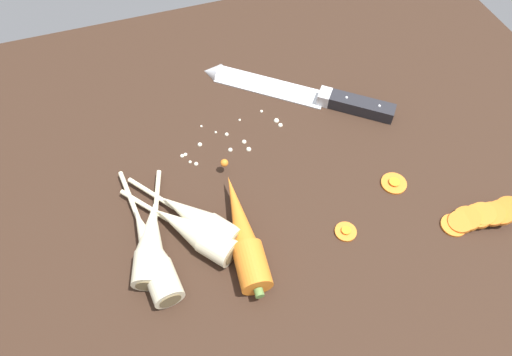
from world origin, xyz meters
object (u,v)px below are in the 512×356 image
(chefs_knife, at_px, (292,91))
(parsnip_back, at_px, (152,253))
(carrot_slice_stray_near, at_px, (346,231))
(parsnip_mid_left, at_px, (198,219))
(parsnip_front, at_px, (150,242))
(whole_carrot, at_px, (243,233))
(carrot_slice_stray_mid, at_px, (394,183))
(carrot_slice_stack, at_px, (480,216))
(parsnip_mid_right, at_px, (193,232))

(chefs_knife, bearing_deg, parsnip_back, -141.08)
(chefs_knife, relative_size, carrot_slice_stray_near, 9.44)
(chefs_knife, height_order, carrot_slice_stray_near, chefs_knife)
(parsnip_back, bearing_deg, parsnip_mid_left, 22.62)
(parsnip_front, bearing_deg, parsnip_mid_left, 11.33)
(chefs_knife, height_order, parsnip_front, parsnip_front)
(parsnip_front, xyz_separation_m, carrot_slice_stray_near, (0.26, -0.06, -0.02))
(carrot_slice_stray_near, bearing_deg, whole_carrot, 166.37)
(whole_carrot, relative_size, carrot_slice_stray_mid, 5.69)
(parsnip_front, bearing_deg, whole_carrot, -12.39)
(parsnip_back, relative_size, carrot_slice_stack, 2.01)
(parsnip_front, relative_size, parsnip_mid_right, 1.13)
(chefs_knife, bearing_deg, parsnip_mid_right, -136.12)
(chefs_knife, height_order, parsnip_mid_left, parsnip_mid_left)
(chefs_knife, relative_size, carrot_slice_stray_mid, 7.52)
(parsnip_mid_left, height_order, parsnip_mid_right, same)
(parsnip_mid_left, bearing_deg, parsnip_back, -157.38)
(whole_carrot, bearing_deg, carrot_slice_stray_near, -13.63)
(carrot_slice_stack, relative_size, carrot_slice_stray_mid, 2.90)
(parsnip_back, height_order, carrot_slice_stray_near, parsnip_back)
(parsnip_mid_right, xyz_separation_m, parsnip_back, (-0.06, -0.01, -0.00))
(chefs_knife, bearing_deg, parsnip_front, -142.83)
(chefs_knife, distance_m, parsnip_back, 0.38)
(parsnip_mid_left, bearing_deg, carrot_slice_stack, -17.08)
(carrot_slice_stack, height_order, carrot_slice_stray_mid, carrot_slice_stack)
(whole_carrot, distance_m, parsnip_front, 0.13)
(parsnip_back, height_order, carrot_slice_stack, parsnip_back)
(parsnip_front, distance_m, parsnip_mid_right, 0.06)
(whole_carrot, distance_m, parsnip_mid_left, 0.07)
(whole_carrot, bearing_deg, chefs_knife, 55.76)
(whole_carrot, height_order, carrot_slice_stray_mid, whole_carrot)
(chefs_knife, distance_m, carrot_slice_stack, 0.36)
(parsnip_mid_left, distance_m, parsnip_mid_right, 0.02)
(carrot_slice_stray_mid, bearing_deg, parsnip_back, -178.99)
(chefs_knife, distance_m, carrot_slice_stray_mid, 0.24)
(parsnip_front, distance_m, carrot_slice_stray_near, 0.27)
(parsnip_front, bearing_deg, carrot_slice_stray_mid, -1.41)
(parsnip_front, distance_m, carrot_slice_stack, 0.46)
(parsnip_mid_right, bearing_deg, carrot_slice_stray_mid, -1.09)
(parsnip_mid_right, bearing_deg, parsnip_front, 176.89)
(parsnip_front, xyz_separation_m, carrot_slice_stack, (0.45, -0.10, -0.01))
(whole_carrot, distance_m, carrot_slice_stack, 0.34)
(carrot_slice_stack, xyz_separation_m, carrot_slice_stray_near, (-0.19, 0.04, -0.01))
(parsnip_front, xyz_separation_m, parsnip_mid_left, (0.07, 0.01, -0.00))
(parsnip_mid_left, height_order, carrot_slice_stack, parsnip_mid_left)
(carrot_slice_stray_mid, bearing_deg, parsnip_mid_right, 178.91)
(parsnip_mid_right, relative_size, parsnip_back, 0.74)
(whole_carrot, height_order, parsnip_back, whole_carrot)
(parsnip_mid_left, xyz_separation_m, carrot_slice_stray_near, (0.19, -0.08, -0.02))
(carrot_slice_stray_near, bearing_deg, parsnip_mid_left, 158.92)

